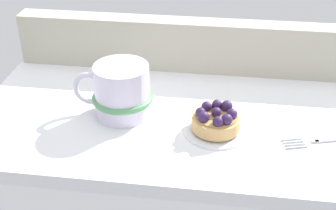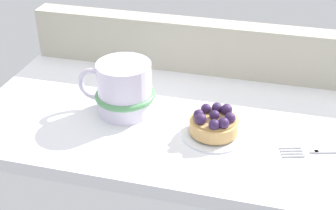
{
  "view_description": "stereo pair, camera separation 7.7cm",
  "coord_description": "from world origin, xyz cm",
  "views": [
    {
      "loc": [
        6.37,
        -69.0,
        43.67
      ],
      "look_at": [
        -2.67,
        -3.53,
        3.49
      ],
      "focal_mm": 49.75,
      "sensor_mm": 36.0,
      "label": 1
    },
    {
      "loc": [
        13.95,
        -67.5,
        43.67
      ],
      "look_at": [
        -2.67,
        -3.53,
        3.49
      ],
      "focal_mm": 49.75,
      "sensor_mm": 36.0,
      "label": 2
    }
  ],
  "objects": [
    {
      "name": "ground_plane",
      "position": [
        0.0,
        0.0,
        -1.25
      ],
      "size": [
        73.85,
        39.58,
        2.5
      ],
      "primitive_type": "cube",
      "color": "white"
    },
    {
      "name": "window_rail_back",
      "position": [
        0.0,
        17.43,
        5.2
      ],
      "size": [
        72.38,
        4.72,
        10.4
      ],
      "primitive_type": "cube",
      "color": "#B2AD99",
      "rests_on": "ground_plane"
    },
    {
      "name": "dessert_plate",
      "position": [
        5.43,
        -5.14,
        0.36
      ],
      "size": [
        10.65,
        10.65,
        0.76
      ],
      "color": "silver",
      "rests_on": "ground_plane"
    },
    {
      "name": "raspberry_tart",
      "position": [
        5.45,
        -5.18,
        2.42
      ],
      "size": [
        7.97,
        7.97,
        4.04
      ],
      "color": "tan",
      "rests_on": "dessert_plate"
    },
    {
      "name": "coffee_mug",
      "position": [
        -10.99,
        -1.93,
        4.51
      ],
      "size": [
        13.97,
        10.53,
        9.36
      ],
      "color": "silver",
      "rests_on": "ground_plane"
    },
    {
      "name": "dessert_fork",
      "position": [
        24.16,
        -5.23,
        0.3
      ],
      "size": [
        16.6,
        6.1,
        0.6
      ],
      "color": "#B7B7BC",
      "rests_on": "ground_plane"
    }
  ]
}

